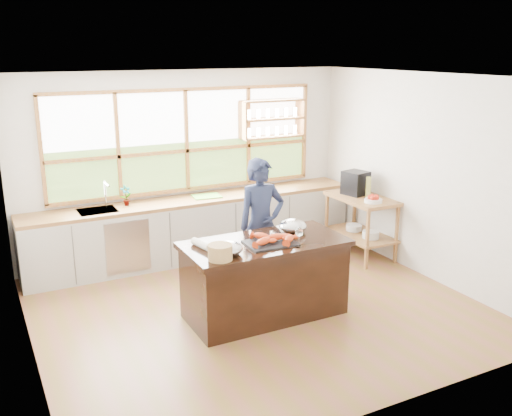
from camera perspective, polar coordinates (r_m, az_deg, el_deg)
ground_plane at (r=6.92m, az=0.07°, el=-9.94°), size 5.00×5.00×0.00m
room_shell at (r=6.82m, az=-1.73°, el=5.21°), size 5.02×4.52×2.71m
back_counter at (r=8.40m, az=-6.12°, el=-1.97°), size 4.90×0.63×0.90m
right_shelf_unit at (r=8.52m, az=10.48°, el=-0.83°), size 0.62×1.10×0.90m
island at (r=6.57m, az=0.88°, el=-7.04°), size 1.85×0.90×0.90m
cook at (r=7.19m, az=0.53°, el=-1.67°), size 0.64×0.44×1.69m
potted_plant at (r=8.01m, az=-12.88°, el=1.22°), size 0.17×0.13×0.28m
cutting_board at (r=8.34m, az=-4.95°, el=1.18°), size 0.43×0.34×0.01m
espresso_machine at (r=8.53m, az=9.92°, el=2.49°), size 0.37×0.39×0.35m
wine_bottle at (r=8.38m, az=11.17°, el=2.04°), size 0.08×0.08×0.31m
fruit_bowl at (r=8.16m, az=11.65°, el=0.84°), size 0.25×0.25×0.11m
slate_board at (r=6.33m, az=1.47°, el=-3.53°), size 0.57×0.42×0.02m
lobster_pile at (r=6.33m, az=1.66°, el=-3.08°), size 0.52×0.44×0.08m
mixing_bowl_left at (r=6.01m, az=-2.79°, el=-4.07°), size 0.31×0.31×0.15m
mixing_bowl_right at (r=6.74m, az=3.71°, el=-1.81°), size 0.33×0.33×0.16m
wine_glass at (r=6.20m, az=4.34°, el=-2.50°), size 0.08×0.08×0.22m
wicker_basket at (r=5.86m, az=-3.61°, el=-4.44°), size 0.25×0.25×0.16m
parchment_roll at (r=6.23m, az=-5.52°, el=-3.62°), size 0.13×0.31×0.08m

